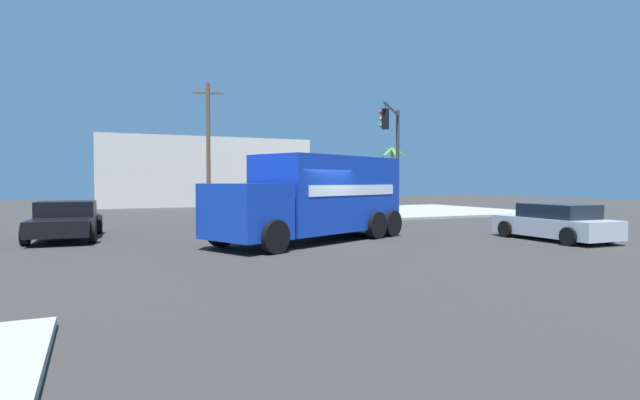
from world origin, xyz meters
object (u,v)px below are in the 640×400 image
object	(u,v)px
sedan_silver	(555,223)
palm_tree_far	(392,165)
traffic_light_primary	(393,145)
delivery_truck	(316,197)
utility_pole	(208,145)
pickup_black	(66,219)

from	to	relation	value
sedan_silver	palm_tree_far	world-z (taller)	palm_tree_far
traffic_light_primary	palm_tree_far	world-z (taller)	traffic_light_primary
delivery_truck	utility_pole	bearing A→B (deg)	88.48
pickup_black	utility_pole	world-z (taller)	utility_pole
utility_pole	palm_tree_far	bearing A→B (deg)	-11.66
delivery_truck	traffic_light_primary	distance (m)	9.72
sedan_silver	palm_tree_far	bearing A→B (deg)	72.62
delivery_truck	sedan_silver	xyz separation A→B (m)	(7.91, -3.33, -0.92)
pickup_black	sedan_silver	distance (m)	17.80
sedan_silver	utility_pole	size ratio (longest dim) A/B	0.47
pickup_black	utility_pole	size ratio (longest dim) A/B	0.57
traffic_light_primary	pickup_black	size ratio (longest dim) A/B	1.10
pickup_black	traffic_light_primary	bearing A→B (deg)	6.68
traffic_light_primary	palm_tree_far	size ratio (longest dim) A/B	1.24
delivery_truck	pickup_black	xyz separation A→B (m)	(-8.14, 4.35, -0.82)
sedan_silver	utility_pole	world-z (taller)	utility_pole
pickup_black	palm_tree_far	distance (m)	26.73
traffic_light_primary	sedan_silver	xyz separation A→B (m)	(0.80, -9.47, -3.41)
traffic_light_primary	palm_tree_far	distance (m)	14.14
delivery_truck	sedan_silver	size ratio (longest dim) A/B	1.87
pickup_black	utility_pole	distance (m)	19.23
delivery_truck	palm_tree_far	size ratio (longest dim) A/B	1.71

